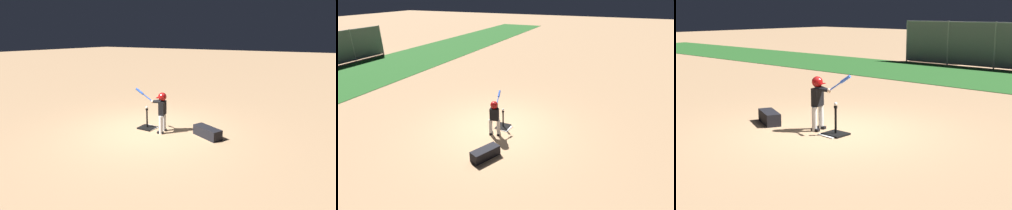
% 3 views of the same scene
% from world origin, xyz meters
% --- Properties ---
extents(ground_plane, '(90.00, 90.00, 0.00)m').
position_xyz_m(ground_plane, '(0.00, 0.00, 0.00)').
color(ground_plane, tan).
extents(home_plate, '(0.47, 0.47, 0.02)m').
position_xyz_m(home_plate, '(0.13, -0.22, 0.01)').
color(home_plate, white).
rests_on(home_plate, ground_plane).
extents(batting_tee, '(0.47, 0.42, 0.62)m').
position_xyz_m(batting_tee, '(0.16, -0.17, 0.07)').
color(batting_tee, black).
rests_on(batting_tee, ground_plane).
extents(batter_child, '(0.92, 0.39, 1.26)m').
position_xyz_m(batter_child, '(-0.38, -0.12, 0.75)').
color(batter_child, silver).
rests_on(batter_child, ground_plane).
extents(baseball, '(0.07, 0.07, 0.07)m').
position_xyz_m(baseball, '(0.16, -0.17, 0.66)').
color(baseball, white).
rests_on(baseball, batting_tee).
extents(equipment_bag, '(0.90, 0.64, 0.28)m').
position_xyz_m(equipment_bag, '(-1.66, -0.45, 0.14)').
color(equipment_bag, black).
rests_on(equipment_bag, ground_plane).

